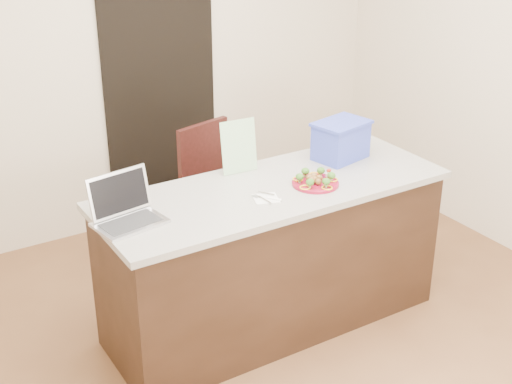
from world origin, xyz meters
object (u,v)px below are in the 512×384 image
blue_box (341,140)px  chair (211,185)px  napkin (266,198)px  plate (315,183)px  laptop (125,209)px  yogurt_bottle (328,177)px  island (272,256)px

blue_box → chair: size_ratio=0.38×
blue_box → chair: 1.04m
napkin → chair: chair is taller
plate → chair: bearing=97.5°
napkin → laptop: 0.77m
plate → chair: size_ratio=0.27×
plate → blue_box: blue_box is taller
napkin → blue_box: blue_box is taller
napkin → yogurt_bottle: 0.43m
chair → laptop: bearing=-152.2°
plate → blue_box: bearing=33.9°
napkin → yogurt_bottle: bearing=0.7°
laptop → chair: bearing=33.2°
island → chair: bearing=84.8°
island → laptop: (-0.88, 0.04, 0.52)m
napkin → yogurt_bottle: yogurt_bottle is taller
napkin → laptop: laptop is taller
plate → napkin: (-0.34, -0.01, -0.01)m
plate → blue_box: size_ratio=0.71×
chair → plate: bearing=-96.9°
laptop → napkin: bearing=-21.2°
plate → chair: (-0.13, 1.03, -0.37)m
island → yogurt_bottle: (0.31, -0.12, 0.49)m
yogurt_bottle → chair: 1.13m
napkin → blue_box: (0.71, 0.26, 0.12)m
blue_box → chair: (-0.51, 0.78, -0.48)m
island → chair: chair is taller
plate → napkin: plate is taller
blue_box → chair: bearing=110.8°
napkin → yogurt_bottle: (0.43, 0.01, 0.03)m
yogurt_bottle → laptop: bearing=172.4°
blue_box → yogurt_bottle: bearing=-150.1°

